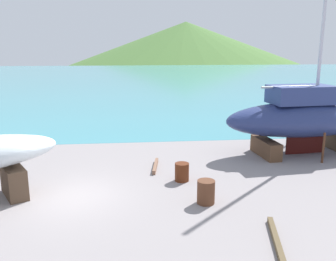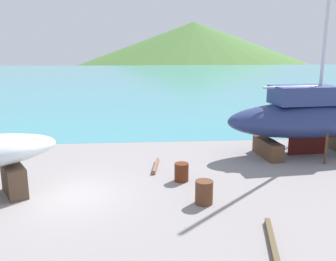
{
  "view_description": "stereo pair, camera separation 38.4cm",
  "coord_description": "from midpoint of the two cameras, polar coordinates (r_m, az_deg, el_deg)",
  "views": [
    {
      "loc": [
        2.52,
        -13.68,
        5.82
      ],
      "look_at": [
        4.13,
        2.1,
        2.1
      ],
      "focal_mm": 38.84,
      "sensor_mm": 36.0,
      "label": 1
    },
    {
      "loc": [
        2.9,
        -13.71,
        5.82
      ],
      "look_at": [
        4.13,
        2.1,
        2.1
      ],
      "focal_mm": 38.84,
      "sensor_mm": 36.0,
      "label": 2
    }
  ],
  "objects": [
    {
      "name": "barrel_tar_black",
      "position": [
        13.89,
        5.18,
        -9.58
      ],
      "size": [
        0.93,
        0.93,
        0.9
      ],
      "primitive_type": "cylinder",
      "rotation": [
        0.0,
        0.0,
        2.55
      ],
      "color": "brown",
      "rests_on": "ground"
    },
    {
      "name": "timber_short_skew",
      "position": [
        11.85,
        15.69,
        -16.25
      ],
      "size": [
        0.8,
        2.71,
        0.18
      ],
      "primitive_type": "cube",
      "rotation": [
        0.0,
        0.0,
        1.34
      ],
      "color": "brown",
      "rests_on": "ground"
    },
    {
      "name": "sailboat_mid_port",
      "position": [
        20.94,
        20.37,
        1.92
      ],
      "size": [
        9.39,
        3.89,
        13.41
      ],
      "rotation": [
        0.0,
        0.0,
        0.09
      ],
      "color": "#483828",
      "rests_on": "ground"
    },
    {
      "name": "headland_hill",
      "position": [
        163.43,
        2.7,
        11.16
      ],
      "size": [
        174.3,
        174.3,
        31.7
      ],
      "primitive_type": "cone",
      "color": "#497234",
      "rests_on": "ground"
    },
    {
      "name": "barrel_tipped_left",
      "position": [
        16.04,
        1.51,
        -6.54
      ],
      "size": [
        0.88,
        0.88,
        0.81
      ],
      "primitive_type": "cylinder",
      "rotation": [
        0.0,
        0.0,
        2.27
      ],
      "color": "#532310",
      "rests_on": "ground"
    },
    {
      "name": "sea_water",
      "position": [
        66.25,
        -8.25,
        8.04
      ],
      "size": [
        171.89,
        88.56,
        0.01
      ],
      "primitive_type": "cube",
      "color": "teal",
      "rests_on": "ground"
    },
    {
      "name": "ground_plane",
      "position": [
        11.53,
        -19.55,
        -17.95
      ],
      "size": [
        48.34,
        48.34,
        0.0
      ],
      "primitive_type": "plane",
      "color": "gray"
    },
    {
      "name": "timber_long_fore",
      "position": [
        17.77,
        -2.61,
        -5.59
      ],
      "size": [
        0.43,
        2.0,
        0.2
      ],
      "primitive_type": "cube",
      "rotation": [
        0.0,
        0.0,
        1.43
      ],
      "color": "brown",
      "rests_on": "ground"
    }
  ]
}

